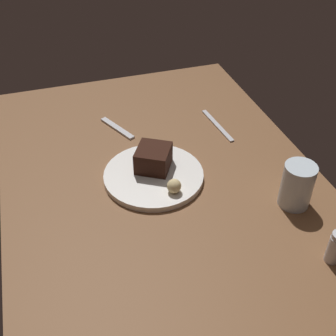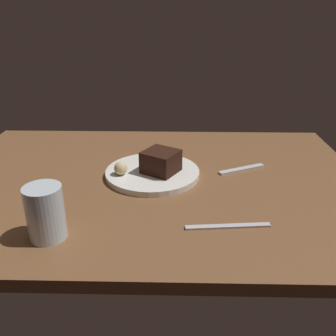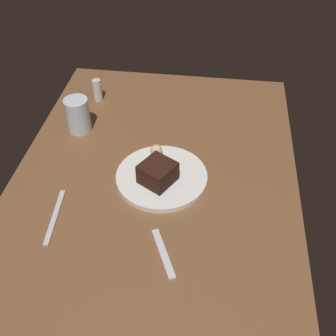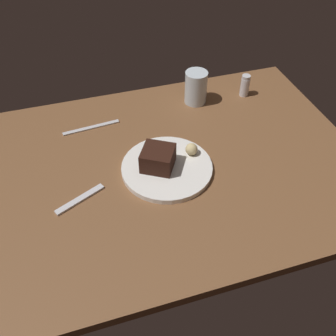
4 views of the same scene
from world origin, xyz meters
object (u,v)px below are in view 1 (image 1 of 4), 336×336
Objects in this scene: water_glass at (297,185)px; dessert_spoon at (117,128)px; dessert_plate at (154,176)px; bread_roll at (174,186)px; butter_knife at (217,125)px; salt_shaker at (335,247)px; chocolate_cake_slice at (153,158)px.

water_glass is 58.34cm from dessert_spoon.
bread_roll is at bearing 19.61° from dessert_plate.
dessert_plate is 1.41× the size of butter_knife.
butter_knife is at bearing -173.42° from water_glass.
dessert_spoon is at bearing -170.96° from dessert_plate.
salt_shaker is at bearing -2.19° from butter_knife.
salt_shaker reaches higher than dessert_plate.
bread_roll reaches higher than dessert_plate.
water_glass is 0.62× the size of butter_knife.
dessert_spoon is 0.79× the size of butter_knife.
water_glass is at bearing 175.71° from salt_shaker.
chocolate_cake_slice is 37.57cm from water_glass.
butter_knife is at bearing -129.56° from dessert_spoon.
chocolate_cake_slice reaches higher than dessert_spoon.
salt_shaker is at bearing 41.37° from bread_roll.
dessert_plate reaches higher than dessert_spoon.
salt_shaker is 73.17cm from dessert_spoon.
dessert_spoon is at bearing -109.76° from butter_knife.
salt_shaker is at bearing 34.85° from chocolate_cake_slice.
chocolate_cake_slice is 30.43cm from butter_knife.
dessert_spoon is (-23.77, -4.99, -4.39)cm from chocolate_cake_slice.
dessert_plate is at bearing 164.00° from dessert_spoon.
dessert_spoon is at bearing -168.15° from chocolate_cake_slice.
butter_knife is (-15.86, 25.58, -4.49)cm from chocolate_cake_slice.
dessert_plate is at bearing -59.80° from butter_knife.
bread_roll reaches higher than butter_knife.
bread_roll is (11.09, 2.18, -1.25)cm from chocolate_cake_slice.
butter_knife is (-18.74, 26.33, -0.58)cm from dessert_plate.
dessert_spoon is at bearing -168.39° from bread_roll.
dessert_plate is 1.79× the size of dessert_spoon.
chocolate_cake_slice reaches higher than bread_roll.
dessert_spoon is (-64.89, -33.61, -3.66)cm from salt_shaker.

